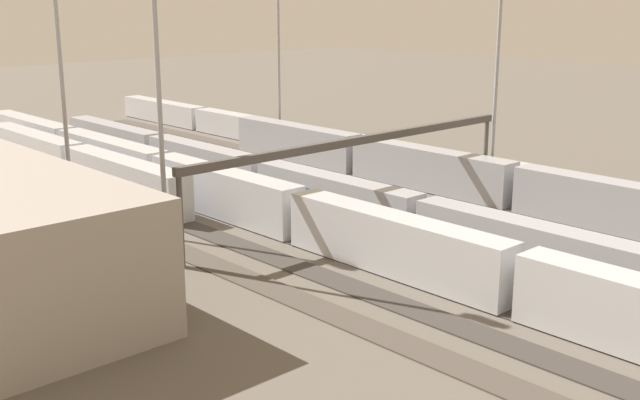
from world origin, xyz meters
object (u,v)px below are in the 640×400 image
Objects in this scene: train_on_track_4 at (335,194)px; light_mast_1 at (156,45)px; train_on_track_7 at (75,165)px; light_mast_3 at (57,24)px; train_on_track_1 at (429,169)px; light_mast_2 at (499,40)px; signal_gantry at (361,146)px; train_on_track_6 at (223,192)px; light_mast_0 at (278,18)px; train_on_track_0 at (405,158)px.

train_on_track_4 is 28.60m from light_mast_1.
light_mast_3 is at bearing 152.60° from train_on_track_7.
train_on_track_4 is at bearing 86.73° from train_on_track_1.
train_on_track_7 is 53.62m from light_mast_2.
train_on_track_4 is at bearing -83.35° from light_mast_1.
signal_gantry is at bearing -92.86° from light_mast_1.
light_mast_2 is (-4.18, -22.99, 15.66)m from train_on_track_4.
train_on_track_7 is (30.54, 15.00, 0.61)m from train_on_track_4.
train_on_track_6 is at bearing 71.74° from light_mast_2.
train_on_track_4 is 3.86× the size of light_mast_0.
light_mast_0 is at bearing -12.74° from train_on_track_1.
signal_gantry is (-41.16, 23.64, -11.60)m from light_mast_0.
light_mast_1 reaches higher than train_on_track_6.
light_mast_2 is at bearing -108.26° from train_on_track_6.
light_mast_2 is at bearing -112.75° from light_mast_3.
light_mast_1 is at bearing 130.69° from light_mast_0.
signal_gantry is (-11.13, 20.00, 5.73)m from train_on_track_0.
train_on_track_4 is 6.93m from signal_gantry.
light_mast_0 is at bearing -49.31° from light_mast_1.
train_on_track_7 is 1.52× the size of light_mast_0.
train_on_track_6 is at bearing 91.18° from train_on_track_0.
train_on_track_4 is at bearing -123.83° from train_on_track_6.
train_on_track_1 is at bearing 148.55° from train_on_track_0.
train_on_track_1 is at bearing -136.30° from train_on_track_7.
train_on_track_4 is 34.03m from train_on_track_7.
train_on_track_6 is 3.86× the size of light_mast_0.
light_mast_2 is at bearing -165.44° from train_on_track_0.
signal_gantry is at bearing 101.14° from train_on_track_1.
light_mast_3 is at bearing 0.32° from light_mast_1.
train_on_track_0 is 5.00× the size of light_mast_2.
train_on_track_1 reaches higher than train_on_track_0.
light_mast_1 is at bearing 166.61° from train_on_track_7.
train_on_track_6 is 24.35m from train_on_track_7.
train_on_track_1 is 2.21× the size of light_mast_3.
train_on_track_7 is (23.83, 5.00, 0.00)m from train_on_track_6.
light_mast_3 is at bearing 56.71° from train_on_track_4.
train_on_track_1 is 26.12m from train_on_track_6.
train_on_track_6 is at bearing 132.33° from light_mast_0.
light_mast_1 reaches higher than train_on_track_7.
train_on_track_7 is 24.67m from light_mast_3.
train_on_track_4 is 21.30m from train_on_track_0.
train_on_track_6 is 22.81m from light_mast_1.
train_on_track_1 is 2.37× the size of light_mast_1.
train_on_track_7 is 37.83m from light_mast_1.
train_on_track_1 reaches higher than train_on_track_4.
train_on_track_7 is at bearing 100.00° from light_mast_0.
light_mast_2 is (-3.33, -7.99, 15.05)m from train_on_track_1.
light_mast_1 is (-1.81, 37.90, 16.31)m from train_on_track_1.
light_mast_2 is (-1.52, -45.89, -1.26)m from light_mast_1.
train_on_track_1 is at bearing -78.86° from signal_gantry.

